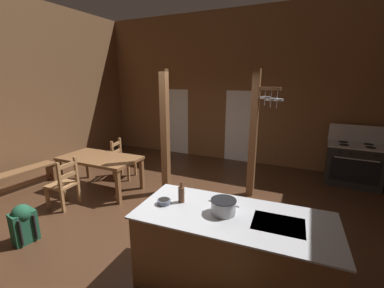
% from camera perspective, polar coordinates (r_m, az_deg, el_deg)
% --- Properties ---
extents(ground_plane, '(8.63, 8.13, 0.10)m').
position_cam_1_polar(ground_plane, '(4.75, -6.56, -16.19)').
color(ground_plane, '#422819').
extents(wall_back, '(8.63, 0.14, 4.20)m').
position_cam_1_polar(wall_back, '(7.52, 8.19, 12.30)').
color(wall_back, brown).
rests_on(wall_back, ground_plane).
extents(wall_left, '(0.14, 8.13, 4.20)m').
position_cam_1_polar(wall_left, '(7.07, -36.38, 9.57)').
color(wall_left, brown).
rests_on(wall_left, ground_plane).
extents(glazed_door_back_left, '(1.00, 0.01, 2.05)m').
position_cam_1_polar(glazed_door_back_left, '(8.25, -4.06, 5.06)').
color(glazed_door_back_left, white).
rests_on(glazed_door_back_left, ground_plane).
extents(glazed_panel_back_right, '(0.84, 0.01, 2.05)m').
position_cam_1_polar(glazed_panel_back_right, '(7.46, 10.61, 3.86)').
color(glazed_panel_back_right, white).
rests_on(glazed_panel_back_right, ground_plane).
extents(kitchen_island, '(2.21, 1.07, 0.92)m').
position_cam_1_polar(kitchen_island, '(3.17, 8.88, -22.69)').
color(kitchen_island, brown).
rests_on(kitchen_island, ground_plane).
extents(stove_range, '(1.18, 0.87, 1.32)m').
position_cam_1_polar(stove_range, '(6.89, 32.57, -3.73)').
color(stove_range, black).
rests_on(stove_range, ground_plane).
extents(support_post_with_pot_rack, '(0.58, 0.23, 2.55)m').
position_cam_1_polar(support_post_with_pot_rack, '(5.15, 14.12, 3.10)').
color(support_post_with_pot_rack, brown).
rests_on(support_post_with_pot_rack, ground_plane).
extents(support_post_center, '(0.14, 0.14, 2.55)m').
position_cam_1_polar(support_post_center, '(5.15, -6.07, 2.18)').
color(support_post_center, brown).
rests_on(support_post_center, ground_plane).
extents(dining_table, '(1.71, 0.92, 0.74)m').
position_cam_1_polar(dining_table, '(5.81, -20.03, -3.60)').
color(dining_table, brown).
rests_on(dining_table, ground_plane).
extents(ladderback_chair_near_window, '(0.46, 0.46, 0.95)m').
position_cam_1_polar(ladderback_chair_near_window, '(5.36, -26.89, -8.06)').
color(ladderback_chair_near_window, '#9E7044').
rests_on(ladderback_chair_near_window, ground_plane).
extents(ladderback_chair_by_post, '(0.52, 0.52, 0.95)m').
position_cam_1_polar(ladderback_chair_by_post, '(6.42, -15.47, -3.42)').
color(ladderback_chair_by_post, '#9E7044').
rests_on(ladderback_chair_by_post, ground_plane).
extents(bench_along_left_wall, '(0.47, 1.51, 0.44)m').
position_cam_1_polar(bench_along_left_wall, '(6.70, -34.30, -6.05)').
color(bench_along_left_wall, brown).
rests_on(bench_along_left_wall, ground_plane).
extents(backpack, '(0.34, 0.36, 0.60)m').
position_cam_1_polar(backpack, '(4.62, -33.75, -14.48)').
color(backpack, '#1E5138').
rests_on(backpack, ground_plane).
extents(stockpot_on_counter, '(0.35, 0.28, 0.16)m').
position_cam_1_polar(stockpot_on_counter, '(2.89, 7.10, -13.82)').
color(stockpot_on_counter, '#B7BABF').
rests_on(stockpot_on_counter, kitchen_island).
extents(mixing_bowl_on_counter, '(0.16, 0.16, 0.06)m').
position_cam_1_polar(mixing_bowl_on_counter, '(3.10, -6.34, -12.79)').
color(mixing_bowl_on_counter, slate).
rests_on(mixing_bowl_on_counter, kitchen_island).
extents(bottle_tall_on_counter, '(0.08, 0.08, 0.26)m').
position_cam_1_polar(bottle_tall_on_counter, '(3.10, -2.41, -11.22)').
color(bottle_tall_on_counter, '#56331E').
rests_on(bottle_tall_on_counter, kitchen_island).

